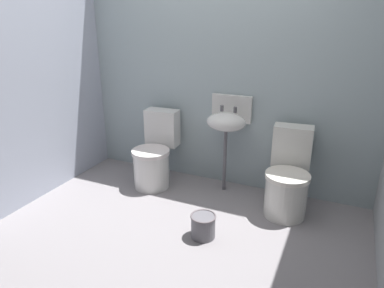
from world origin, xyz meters
The scene contains 7 objects.
ground_plane centered at (0.00, 0.00, -0.04)m, with size 3.50×2.48×0.08m, color gray.
wall_back centered at (0.00, 1.09, 1.21)m, with size 3.50×0.10×2.42m, color #97A7AB.
wall_left centered at (-1.60, 0.10, 1.21)m, with size 0.10×2.28×2.42m, color #9BA1B3.
toilet_left centered at (-0.64, 0.69, 0.32)m, with size 0.42×0.61×0.78m.
toilet_right centered at (0.78, 0.69, 0.32)m, with size 0.43×0.62×0.78m.
sink centered at (0.11, 0.87, 0.75)m, with size 0.42×0.35×0.99m.
bucket centered at (0.23, -0.03, 0.11)m, with size 0.22×0.22×0.21m.
Camera 1 is at (1.18, -2.34, 1.77)m, focal length 32.86 mm.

